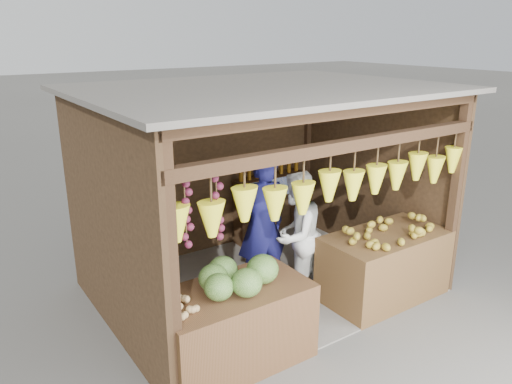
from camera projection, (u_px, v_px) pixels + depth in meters
ground at (262, 286)px, 6.72m from camera, size 80.00×80.00×0.00m
stall_structure at (262, 168)px, 6.16m from camera, size 4.30×3.30×2.66m
back_shelf at (270, 188)px, 8.03m from camera, size 1.25×0.32×1.32m
counter_left at (233, 326)px, 5.08m from camera, size 1.57×0.85×0.83m
counter_right at (384, 266)px, 6.35m from camera, size 1.62×0.85×0.86m
stool at (142, 312)px, 5.83m from camera, size 0.30×0.30×0.28m
man_standing at (261, 226)px, 6.27m from camera, size 0.73×0.52×1.89m
woman_standing at (296, 235)px, 6.30m from camera, size 0.98×0.88×1.65m
vendor_seated at (138, 264)px, 5.64m from camera, size 0.57×0.49×0.98m
melon_pile at (232, 275)px, 4.91m from camera, size 1.00×0.50×0.32m
tanfruit_pile at (181, 304)px, 4.56m from camera, size 0.34×0.40×0.13m
mango_pile at (392, 228)px, 6.14m from camera, size 1.40×0.64×0.22m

